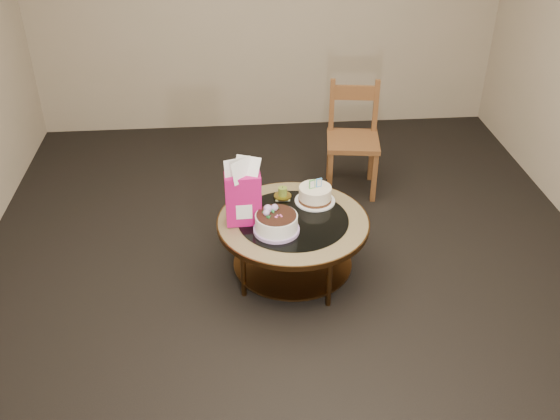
{
  "coord_description": "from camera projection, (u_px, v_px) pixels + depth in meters",
  "views": [
    {
      "loc": [
        -0.38,
        -3.44,
        2.74
      ],
      "look_at": [
        -0.09,
        0.02,
        0.52
      ],
      "focal_mm": 40.0,
      "sensor_mm": 36.0,
      "label": 1
    }
  ],
  "objects": [
    {
      "name": "ground",
      "position": [
        292.0,
        273.0,
        4.39
      ],
      "size": [
        5.0,
        5.0,
        0.0
      ],
      "primitive_type": "plane",
      "color": "black",
      "rests_on": "ground"
    },
    {
      "name": "room_walls",
      "position": [
        295.0,
        61.0,
        3.56
      ],
      "size": [
        4.52,
        5.02,
        2.61
      ],
      "color": "tan",
      "rests_on": "ground"
    },
    {
      "name": "coffee_table",
      "position": [
        293.0,
        229.0,
        4.18
      ],
      "size": [
        1.02,
        1.02,
        0.46
      ],
      "color": "#553518",
      "rests_on": "ground"
    },
    {
      "name": "decorated_cake",
      "position": [
        276.0,
        224.0,
        3.99
      ],
      "size": [
        0.3,
        0.3,
        0.17
      ],
      "rotation": [
        0.0,
        0.0,
        -0.16
      ],
      "color": "#B994D1",
      "rests_on": "coffee_table"
    },
    {
      "name": "cream_cake",
      "position": [
        315.0,
        195.0,
        4.3
      ],
      "size": [
        0.28,
        0.28,
        0.18
      ],
      "rotation": [
        0.0,
        0.0,
        0.33
      ],
      "color": "white",
      "rests_on": "coffee_table"
    },
    {
      "name": "gift_bag",
      "position": [
        243.0,
        192.0,
        3.99
      ],
      "size": [
        0.23,
        0.17,
        0.46
      ],
      "rotation": [
        0.0,
        0.0,
        0.03
      ],
      "color": "#C51276",
      "rests_on": "coffee_table"
    },
    {
      "name": "pillar_candle",
      "position": [
        283.0,
        194.0,
        4.35
      ],
      "size": [
        0.12,
        0.12,
        0.09
      ],
      "rotation": [
        0.0,
        0.0,
        -0.05
      ],
      "color": "#EECA62",
      "rests_on": "coffee_table"
    },
    {
      "name": "dining_chair",
      "position": [
        353.0,
        138.0,
        5.16
      ],
      "size": [
        0.48,
        0.48,
        0.92
      ],
      "rotation": [
        0.0,
        0.0,
        -0.14
      ],
      "color": "brown",
      "rests_on": "ground"
    }
  ]
}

